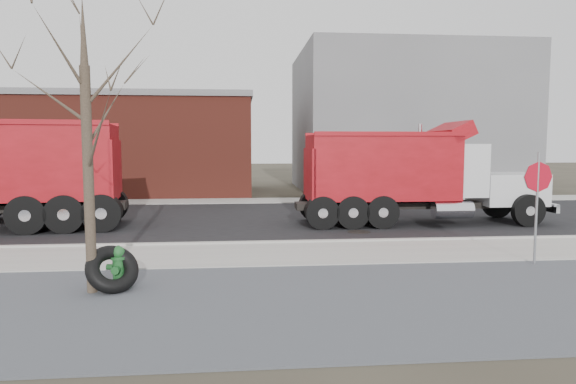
{
  "coord_description": "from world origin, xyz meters",
  "views": [
    {
      "loc": [
        -0.56,
        -11.83,
        2.65
      ],
      "look_at": [
        0.7,
        1.6,
        1.4
      ],
      "focal_mm": 32.0,
      "sensor_mm": 36.0,
      "label": 1
    }
  ],
  "objects": [
    {
      "name": "ground",
      "position": [
        0.0,
        0.0,
        0.0
      ],
      "size": [
        120.0,
        120.0,
        0.0
      ],
      "primitive_type": "plane",
      "color": "#383328",
      "rests_on": "ground"
    },
    {
      "name": "gravel_verge",
      "position": [
        0.0,
        -3.5,
        0.01
      ],
      "size": [
        60.0,
        5.0,
        0.03
      ],
      "primitive_type": "cube",
      "color": "slate",
      "rests_on": "ground"
    },
    {
      "name": "sidewalk",
      "position": [
        0.0,
        0.25,
        0.03
      ],
      "size": [
        60.0,
        2.5,
        0.06
      ],
      "primitive_type": "cube",
      "color": "#9E9B93",
      "rests_on": "ground"
    },
    {
      "name": "curb",
      "position": [
        0.0,
        1.55,
        0.06
      ],
      "size": [
        60.0,
        0.15,
        0.11
      ],
      "primitive_type": "cube",
      "color": "#9E9B93",
      "rests_on": "ground"
    },
    {
      "name": "road",
      "position": [
        0.0,
        6.3,
        0.01
      ],
      "size": [
        60.0,
        9.4,
        0.02
      ],
      "primitive_type": "cube",
      "color": "black",
      "rests_on": "ground"
    },
    {
      "name": "far_sidewalk",
      "position": [
        0.0,
        12.0,
        0.03
      ],
      "size": [
        60.0,
        2.0,
        0.06
      ],
      "primitive_type": "cube",
      "color": "#9E9B93",
      "rests_on": "ground"
    },
    {
      "name": "building_grey",
      "position": [
        9.0,
        18.0,
        4.0
      ],
      "size": [
        12.0,
        10.0,
        8.0
      ],
      "color": "gray",
      "rests_on": "ground"
    },
    {
      "name": "building_brick",
      "position": [
        -10.0,
        17.0,
        2.65
      ],
      "size": [
        20.2,
        8.2,
        5.3
      ],
      "color": "maroon",
      "rests_on": "ground"
    },
    {
      "name": "bare_tree",
      "position": [
        -3.2,
        -2.6,
        3.3
      ],
      "size": [
        3.2,
        3.2,
        5.2
      ],
      "color": "#382D23",
      "rests_on": "ground"
    },
    {
      "name": "fire_hydrant",
      "position": [
        -2.79,
        -2.33,
        0.37
      ],
      "size": [
        0.46,
        0.44,
        0.81
      ],
      "rotation": [
        0.0,
        0.0,
        -0.11
      ],
      "color": "#245E29",
      "rests_on": "ground"
    },
    {
      "name": "truck_tire",
      "position": [
        -2.87,
        -2.52,
        0.42
      ],
      "size": [
        1.21,
        1.15,
        0.9
      ],
      "color": "black",
      "rests_on": "ground"
    },
    {
      "name": "stop_sign",
      "position": [
        5.88,
        -1.28,
        1.71
      ],
      "size": [
        0.67,
        0.09,
        2.48
      ],
      "rotation": [
        0.0,
        0.0,
        -0.31
      ],
      "color": "gray",
      "rests_on": "ground"
    },
    {
      "name": "dump_truck_red_a",
      "position": [
        5.11,
        4.76,
        1.71
      ],
      "size": [
        8.32,
        2.37,
        3.36
      ],
      "rotation": [
        0.0,
        0.0,
        -0.01
      ],
      "color": "black",
      "rests_on": "ground"
    }
  ]
}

